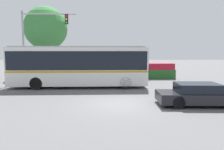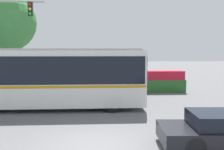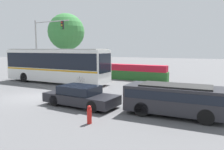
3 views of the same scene
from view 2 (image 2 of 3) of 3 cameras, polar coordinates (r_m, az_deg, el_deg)
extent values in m
plane|color=#5B5B5E|center=(9.20, -3.71, -15.65)|extent=(140.00, 140.00, 0.00)
cube|color=silver|center=(14.84, -14.87, -0.58)|extent=(11.26, 2.61, 3.09)
cube|color=black|center=(14.79, -14.91, 1.33)|extent=(11.04, 2.64, 1.48)
cube|color=#C68C14|center=(14.88, -14.83, -2.00)|extent=(11.15, 2.64, 0.14)
cube|color=black|center=(14.75, 7.09, 0.98)|extent=(0.08, 2.12, 1.73)
cube|color=#9D9D99|center=(14.76, -15.02, 5.60)|extent=(10.81, 2.40, 0.10)
cylinder|color=black|center=(15.83, -0.21, -4.76)|extent=(1.00, 0.31, 1.00)
cylinder|color=black|center=(13.68, 0.30, -6.39)|extent=(1.00, 0.31, 1.00)
cylinder|color=black|center=(10.00, 15.27, -12.04)|extent=(0.69, 0.25, 0.68)
cylinder|color=black|center=(8.52, 18.29, -15.26)|extent=(0.69, 0.25, 0.68)
cylinder|color=gray|center=(18.75, -23.02, 15.09)|extent=(5.13, 0.12, 0.12)
cube|color=black|center=(18.19, -17.98, 13.97)|extent=(0.30, 0.22, 0.90)
cylinder|color=red|center=(18.13, -18.12, 14.96)|extent=(0.18, 0.02, 0.18)
cylinder|color=yellow|center=(18.08, -18.09, 14.03)|extent=(0.18, 0.02, 0.18)
cylinder|color=green|center=(18.03, -18.06, 13.09)|extent=(0.18, 0.02, 0.18)
cube|color=#286028|center=(20.28, 2.73, -2.49)|extent=(9.82, 1.04, 1.01)
cube|color=#B7192D|center=(20.18, 2.74, -0.09)|extent=(9.62, 0.99, 0.70)
cylinder|color=brown|center=(23.58, -22.51, 1.82)|extent=(0.34, 0.34, 3.96)
sphere|color=#387F3D|center=(23.67, -22.85, 11.04)|extent=(5.05, 5.05, 5.05)
camera|label=1|loc=(3.25, -167.55, -11.88)|focal=33.42mm
camera|label=3|loc=(12.26, 99.05, -0.20)|focal=35.17mm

